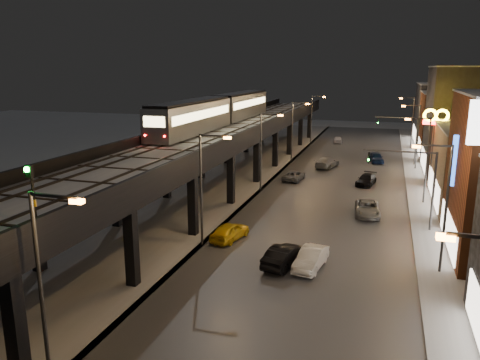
% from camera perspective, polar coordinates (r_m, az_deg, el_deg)
% --- Properties ---
extents(ground, '(220.00, 220.00, 0.00)m').
position_cam_1_polar(ground, '(27.36, -13.95, -17.35)').
color(ground, silver).
extents(road_surface, '(17.00, 120.00, 0.06)m').
position_cam_1_polar(road_surface, '(56.76, 11.59, -0.91)').
color(road_surface, '#46474D').
rests_on(road_surface, ground).
extents(sidewalk_right, '(4.00, 120.00, 0.14)m').
position_cam_1_polar(sidewalk_right, '(56.69, 21.68, -1.58)').
color(sidewalk_right, '#9FA1A8').
rests_on(sidewalk_right, ground).
extents(under_viaduct_pavement, '(11.00, 120.00, 0.06)m').
position_cam_1_polar(under_viaduct_pavement, '(59.57, -1.42, 0.04)').
color(under_viaduct_pavement, '#9FA1A8').
rests_on(under_viaduct_pavement, ground).
extents(elevated_viaduct, '(9.00, 100.00, 6.30)m').
position_cam_1_polar(elevated_viaduct, '(55.59, -2.51, 4.93)').
color(elevated_viaduct, black).
rests_on(elevated_viaduct, ground).
extents(viaduct_trackbed, '(8.40, 100.00, 0.32)m').
position_cam_1_polar(viaduct_trackbed, '(55.60, -2.48, 5.73)').
color(viaduct_trackbed, '#B2B7C1').
rests_on(viaduct_trackbed, elevated_viaduct).
extents(viaduct_parapet_streetside, '(0.30, 100.00, 1.10)m').
position_cam_1_polar(viaduct_parapet_streetside, '(54.24, 1.88, 6.04)').
color(viaduct_parapet_streetside, black).
rests_on(viaduct_parapet_streetside, elevated_viaduct).
extents(viaduct_parapet_far, '(0.30, 100.00, 1.10)m').
position_cam_1_polar(viaduct_parapet_far, '(57.19, -6.59, 6.34)').
color(viaduct_parapet_far, black).
rests_on(viaduct_parapet_far, elevated_viaduct).
extents(building_d, '(12.20, 13.20, 14.16)m').
position_cam_1_polar(building_d, '(69.04, 26.90, 6.39)').
color(building_d, '#2A2931').
rests_on(building_d, ground).
extents(building_e, '(12.20, 12.20, 10.16)m').
position_cam_1_polar(building_e, '(83.02, 25.28, 6.11)').
color(building_e, brown).
rests_on(building_e, ground).
extents(building_f, '(12.20, 16.20, 11.16)m').
position_cam_1_polar(building_f, '(96.80, 24.28, 7.37)').
color(building_f, '#2E2F35').
rests_on(building_f, ground).
extents(streetlight_left_0, '(2.57, 0.28, 9.00)m').
position_cam_1_polar(streetlight_left_0, '(21.66, -22.71, -11.03)').
color(streetlight_left_0, '#38383A').
rests_on(streetlight_left_0, ground).
extents(streetlight_left_1, '(2.57, 0.28, 9.00)m').
position_cam_1_polar(streetlight_left_1, '(36.41, -4.39, -0.25)').
color(streetlight_left_1, '#38383A').
rests_on(streetlight_left_1, ground).
extents(streetlight_right_1, '(2.56, 0.28, 9.00)m').
position_cam_1_polar(streetlight_right_1, '(34.13, 23.45, -2.28)').
color(streetlight_right_1, '#38383A').
rests_on(streetlight_right_1, ground).
extents(streetlight_left_2, '(2.57, 0.28, 9.00)m').
position_cam_1_polar(streetlight_left_2, '(53.21, 2.85, 4.13)').
color(streetlight_left_2, '#38383A').
rests_on(streetlight_left_2, ground).
extents(streetlight_right_2, '(2.56, 0.28, 9.00)m').
position_cam_1_polar(streetlight_right_2, '(51.67, 21.60, 2.92)').
color(streetlight_right_2, '#38383A').
rests_on(streetlight_right_2, ground).
extents(streetlight_left_3, '(2.57, 0.28, 9.00)m').
position_cam_1_polar(streetlight_left_3, '(70.60, 6.59, 6.36)').
color(streetlight_left_3, '#38383A').
rests_on(streetlight_left_3, ground).
extents(streetlight_right_3, '(2.56, 0.28, 9.00)m').
position_cam_1_polar(streetlight_right_3, '(69.44, 20.68, 5.47)').
color(streetlight_right_3, '#38383A').
rests_on(streetlight_right_3, ground).
extents(streetlight_left_4, '(2.57, 0.28, 9.00)m').
position_cam_1_polar(streetlight_left_4, '(88.23, 8.87, 7.69)').
color(streetlight_left_4, '#38383A').
rests_on(streetlight_left_4, ground).
extents(streetlight_right_4, '(2.56, 0.28, 9.00)m').
position_cam_1_polar(streetlight_right_4, '(87.31, 20.14, 6.98)').
color(streetlight_right_4, '#38383A').
rests_on(streetlight_right_4, ground).
extents(traffic_light_rig_a, '(6.10, 0.34, 7.00)m').
position_cam_1_polar(traffic_light_rig_a, '(42.93, 21.07, -0.02)').
color(traffic_light_rig_a, '#38383A').
rests_on(traffic_light_rig_a, ground).
extents(traffic_light_rig_b, '(6.10, 0.34, 7.00)m').
position_cam_1_polar(traffic_light_rig_b, '(72.46, 19.82, 5.25)').
color(traffic_light_rig_b, '#38383A').
rests_on(traffic_light_rig_b, ground).
extents(subway_train, '(3.09, 37.32, 3.70)m').
position_cam_1_polar(subway_train, '(62.83, -2.44, 8.52)').
color(subway_train, gray).
rests_on(subway_train, viaduct_trackbed).
extents(rail_signal, '(0.36, 0.43, 3.07)m').
position_cam_1_polar(rail_signal, '(22.77, -24.14, -0.50)').
color(rail_signal, black).
rests_on(rail_signal, viaduct_trackbed).
extents(car_taxi, '(2.58, 4.54, 1.46)m').
position_cam_1_polar(car_taxi, '(38.70, -1.25, -6.34)').
color(car_taxi, yellow).
rests_on(car_taxi, ground).
extents(car_near_white, '(2.59, 4.83, 1.51)m').
position_cam_1_polar(car_near_white, '(33.99, 5.43, -9.23)').
color(car_near_white, black).
rests_on(car_near_white, ground).
extents(car_mid_silver, '(2.48, 4.64, 1.24)m').
position_cam_1_polar(car_mid_silver, '(59.46, 6.58, 0.51)').
color(car_mid_silver, slate).
rests_on(car_mid_silver, ground).
extents(car_mid_dark, '(3.28, 5.55, 1.51)m').
position_cam_1_polar(car_mid_dark, '(67.70, 10.55, 2.07)').
color(car_mid_dark, gray).
rests_on(car_mid_dark, ground).
extents(car_far_white, '(1.94, 3.95, 1.30)m').
position_cam_1_polar(car_far_white, '(90.81, 11.83, 4.81)').
color(car_far_white, silver).
rests_on(car_far_white, ground).
extents(car_onc_silver, '(2.10, 4.51, 1.43)m').
position_cam_1_polar(car_onc_silver, '(33.82, 8.63, -9.53)').
color(car_onc_silver, white).
rests_on(car_onc_silver, ground).
extents(car_onc_dark, '(2.66, 5.04, 1.35)m').
position_cam_1_polar(car_onc_dark, '(46.60, 15.25, -3.44)').
color(car_onc_dark, gray).
rests_on(car_onc_dark, ground).
extents(car_onc_white, '(2.60, 4.75, 1.30)m').
position_cam_1_polar(car_onc_white, '(58.64, 15.14, -0.02)').
color(car_onc_white, black).
rests_on(car_onc_white, ground).
extents(car_onc_red, '(2.66, 4.68, 1.50)m').
position_cam_1_polar(car_onc_red, '(73.27, 16.26, 2.61)').
color(car_onc_red, '#12224B').
rests_on(car_onc_red, ground).
extents(sign_mcdonalds, '(2.78, 0.32, 9.44)m').
position_cam_1_polar(sign_mcdonalds, '(57.49, 22.69, 6.18)').
color(sign_mcdonalds, '#38383A').
rests_on(sign_mcdonalds, ground).
extents(sign_carwash, '(1.73, 0.35, 8.98)m').
position_cam_1_polar(sign_carwash, '(38.89, 25.52, 1.06)').
color(sign_carwash, '#38383A').
rests_on(sign_carwash, ground).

